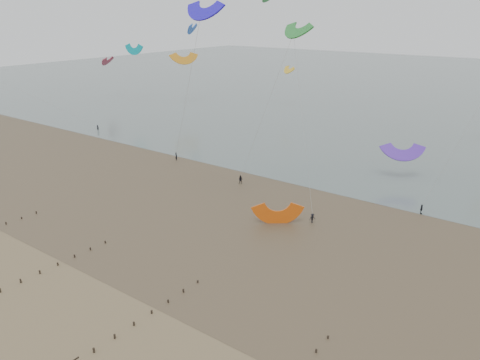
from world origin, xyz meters
name	(u,v)px	position (x,y,z in m)	size (l,w,h in m)	color
ground	(99,319)	(0.00, 0.00, 0.00)	(500.00, 500.00, 0.00)	brown
sea_and_shore	(248,210)	(-4.08, 34.40, 0.01)	(500.00, 665.00, 0.03)	#475654
kitesurfer_lead	(176,157)	(-33.55, 47.73, 0.93)	(0.68, 0.45, 1.87)	black
kitesurfers	(407,208)	(18.19, 49.40, 0.86)	(118.24, 27.46, 1.84)	black
grounded_kite	(277,223)	(2.83, 32.82, 0.00)	(6.98, 3.66, 5.32)	#E1550E
kites_airborne	(369,59)	(-7.76, 93.25, 20.60)	(242.02, 119.01, 39.56)	blue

